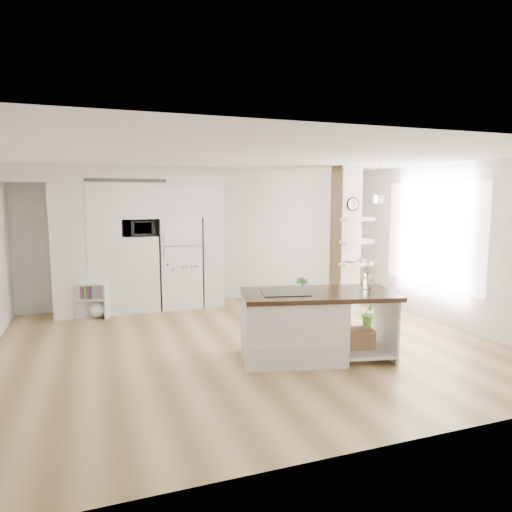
{
  "coord_description": "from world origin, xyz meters",
  "views": [
    {
      "loc": [
        -2.08,
        -6.12,
        2.15
      ],
      "look_at": [
        0.43,
        0.9,
        1.18
      ],
      "focal_mm": 32.0,
      "sensor_mm": 36.0,
      "label": 1
    }
  ],
  "objects_px": {
    "kitchen_island": "(301,324)",
    "floor_plant_a": "(369,313)",
    "refrigerator": "(179,263)",
    "bookshelf": "(95,302)"
  },
  "relations": [
    {
      "from": "floor_plant_a",
      "to": "refrigerator",
      "type": "bearing_deg",
      "value": 137.51
    },
    {
      "from": "refrigerator",
      "to": "bookshelf",
      "type": "xyz_separation_m",
      "value": [
        -1.59,
        -0.34,
        -0.59
      ]
    },
    {
      "from": "bookshelf",
      "to": "floor_plant_a",
      "type": "height_order",
      "value": "bookshelf"
    },
    {
      "from": "bookshelf",
      "to": "floor_plant_a",
      "type": "xyz_separation_m",
      "value": [
        4.29,
        -2.14,
        -0.05
      ]
    },
    {
      "from": "bookshelf",
      "to": "kitchen_island",
      "type": "bearing_deg",
      "value": -29.16
    },
    {
      "from": "refrigerator",
      "to": "floor_plant_a",
      "type": "height_order",
      "value": "refrigerator"
    },
    {
      "from": "refrigerator",
      "to": "bookshelf",
      "type": "relative_size",
      "value": 2.75
    },
    {
      "from": "kitchen_island",
      "to": "floor_plant_a",
      "type": "xyz_separation_m",
      "value": [
        1.71,
        0.99,
        -0.24
      ]
    },
    {
      "from": "bookshelf",
      "to": "floor_plant_a",
      "type": "distance_m",
      "value": 4.8
    },
    {
      "from": "kitchen_island",
      "to": "floor_plant_a",
      "type": "height_order",
      "value": "kitchen_island"
    }
  ]
}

